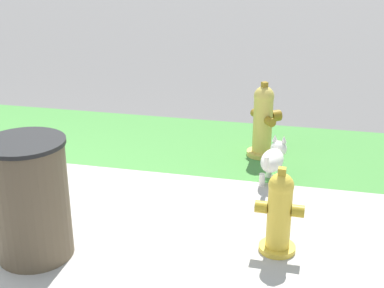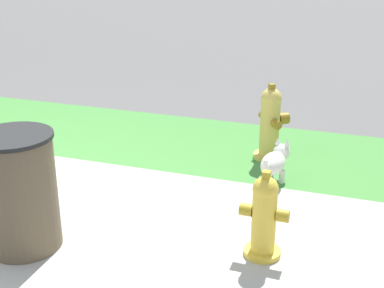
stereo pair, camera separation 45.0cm
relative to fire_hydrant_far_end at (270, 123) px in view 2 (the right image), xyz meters
name	(u,v)px [view 2 (the right image)]	position (x,y,z in m)	size (l,w,h in m)	color
grass_verge	(96,131)	(-2.12, 0.15, -0.39)	(18.00, 1.70, 0.01)	#47893D
fire_hydrant_far_end	(270,123)	(0.00, 0.00, 0.00)	(0.35, 0.36, 0.81)	gold
fire_hydrant_mid_block	(264,216)	(0.31, -1.84, -0.07)	(0.36, 0.33, 0.68)	gold
small_white_dog	(275,162)	(0.17, -0.62, -0.16)	(0.26, 0.53, 0.41)	silver
trash_bin	(19,192)	(-1.41, -2.29, 0.06)	(0.57, 0.57, 0.90)	brown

